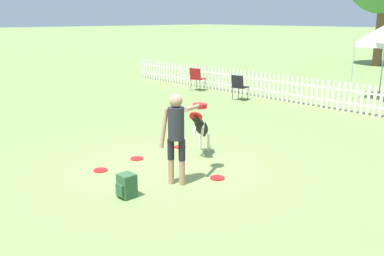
{
  "coord_description": "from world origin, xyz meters",
  "views": [
    {
      "loc": [
        5.99,
        -5.03,
        2.84
      ],
      "look_at": [
        0.15,
        0.43,
        0.76
      ],
      "focal_mm": 40.0,
      "sensor_mm": 36.0,
      "label": 1
    }
  ],
  "objects_px": {
    "frisbee_near_dog": "(137,159)",
    "handler_person": "(178,128)",
    "frisbee_midfield": "(217,178)",
    "folding_chair_blue_left": "(197,77)",
    "frisbee_near_handler": "(180,147)",
    "frisbee_far_scatter": "(100,170)",
    "leaping_dog": "(201,127)",
    "folding_chair_center": "(239,85)",
    "backpack_on_grass": "(127,186)"
  },
  "relations": [
    {
      "from": "frisbee_near_dog",
      "to": "handler_person",
      "type": "bearing_deg",
      "value": -8.55
    },
    {
      "from": "frisbee_midfield",
      "to": "folding_chair_blue_left",
      "type": "relative_size",
      "value": 0.29
    },
    {
      "from": "frisbee_near_handler",
      "to": "frisbee_far_scatter",
      "type": "distance_m",
      "value": 2.11
    },
    {
      "from": "leaping_dog",
      "to": "frisbee_midfield",
      "type": "relative_size",
      "value": 3.91
    },
    {
      "from": "frisbee_near_handler",
      "to": "frisbee_near_dog",
      "type": "bearing_deg",
      "value": -89.97
    },
    {
      "from": "frisbee_far_scatter",
      "to": "frisbee_near_handler",
      "type": "bearing_deg",
      "value": 92.45
    },
    {
      "from": "handler_person",
      "to": "leaping_dog",
      "type": "distance_m",
      "value": 1.68
    },
    {
      "from": "frisbee_near_dog",
      "to": "leaping_dog",
      "type": "bearing_deg",
      "value": 58.69
    },
    {
      "from": "handler_person",
      "to": "frisbee_near_handler",
      "type": "bearing_deg",
      "value": 106.28
    },
    {
      "from": "frisbee_midfield",
      "to": "frisbee_near_dog",
      "type": "bearing_deg",
      "value": -167.4
    },
    {
      "from": "frisbee_midfield",
      "to": "frisbee_near_handler",
      "type": "bearing_deg",
      "value": 157.91
    },
    {
      "from": "leaping_dog",
      "to": "frisbee_midfield",
      "type": "bearing_deg",
      "value": 117.0
    },
    {
      "from": "leaping_dog",
      "to": "frisbee_near_dog",
      "type": "bearing_deg",
      "value": 27.26
    },
    {
      "from": "handler_person",
      "to": "leaping_dog",
      "type": "relative_size",
      "value": 1.53
    },
    {
      "from": "handler_person",
      "to": "folding_chair_blue_left",
      "type": "xyz_separation_m",
      "value": [
        -6.84,
        6.99,
        -0.46
      ]
    },
    {
      "from": "frisbee_far_scatter",
      "to": "handler_person",
      "type": "bearing_deg",
      "value": 24.71
    },
    {
      "from": "frisbee_near_dog",
      "to": "folding_chair_center",
      "type": "relative_size",
      "value": 0.3
    },
    {
      "from": "frisbee_near_dog",
      "to": "frisbee_midfield",
      "type": "distance_m",
      "value": 1.94
    },
    {
      "from": "backpack_on_grass",
      "to": "folding_chair_blue_left",
      "type": "relative_size",
      "value": 0.44
    },
    {
      "from": "frisbee_near_dog",
      "to": "frisbee_far_scatter",
      "type": "relative_size",
      "value": 1.0
    },
    {
      "from": "handler_person",
      "to": "frisbee_near_handler",
      "type": "distance_m",
      "value": 2.34
    },
    {
      "from": "leaping_dog",
      "to": "backpack_on_grass",
      "type": "xyz_separation_m",
      "value": [
        0.76,
        -2.41,
        -0.43
      ]
    },
    {
      "from": "handler_person",
      "to": "backpack_on_grass",
      "type": "xyz_separation_m",
      "value": [
        -0.11,
        -1.02,
        -0.81
      ]
    },
    {
      "from": "handler_person",
      "to": "frisbee_far_scatter",
      "type": "relative_size",
      "value": 6.0
    },
    {
      "from": "frisbee_near_dog",
      "to": "frisbee_far_scatter",
      "type": "xyz_separation_m",
      "value": [
        0.09,
        -0.92,
        0.0
      ]
    },
    {
      "from": "frisbee_far_scatter",
      "to": "backpack_on_grass",
      "type": "distance_m",
      "value": 1.43
    },
    {
      "from": "handler_person",
      "to": "frisbee_near_dog",
      "type": "xyz_separation_m",
      "value": [
        -1.57,
        0.24,
        -0.99
      ]
    },
    {
      "from": "frisbee_near_dog",
      "to": "folding_chair_blue_left",
      "type": "distance_m",
      "value": 8.58
    },
    {
      "from": "frisbee_near_handler",
      "to": "folding_chair_blue_left",
      "type": "relative_size",
      "value": 0.29
    },
    {
      "from": "frisbee_midfield",
      "to": "backpack_on_grass",
      "type": "xyz_separation_m",
      "value": [
        -0.43,
        -1.68,
        0.18
      ]
    },
    {
      "from": "frisbee_near_dog",
      "to": "folding_chair_center",
      "type": "distance_m",
      "value": 7.03
    },
    {
      "from": "handler_person",
      "to": "folding_chair_blue_left",
      "type": "bearing_deg",
      "value": 103.0
    },
    {
      "from": "handler_person",
      "to": "frisbee_near_dog",
      "type": "height_order",
      "value": "handler_person"
    },
    {
      "from": "frisbee_near_dog",
      "to": "frisbee_midfield",
      "type": "bearing_deg",
      "value": 12.6
    },
    {
      "from": "frisbee_far_scatter",
      "to": "folding_chair_center",
      "type": "height_order",
      "value": "folding_chair_center"
    },
    {
      "from": "frisbee_near_handler",
      "to": "folding_chair_center",
      "type": "bearing_deg",
      "value": 118.12
    },
    {
      "from": "frisbee_near_dog",
      "to": "backpack_on_grass",
      "type": "distance_m",
      "value": 1.94
    },
    {
      "from": "frisbee_midfield",
      "to": "folding_chair_blue_left",
      "type": "distance_m",
      "value": 9.58
    },
    {
      "from": "backpack_on_grass",
      "to": "folding_chair_center",
      "type": "xyz_separation_m",
      "value": [
        -4.26,
        7.68,
        0.34
      ]
    },
    {
      "from": "folding_chair_blue_left",
      "to": "frisbee_far_scatter",
      "type": "bearing_deg",
      "value": 109.84
    },
    {
      "from": "handler_person",
      "to": "frisbee_near_dog",
      "type": "bearing_deg",
      "value": 140.03
    },
    {
      "from": "frisbee_near_dog",
      "to": "frisbee_far_scatter",
      "type": "height_order",
      "value": "same"
    },
    {
      "from": "leaping_dog",
      "to": "frisbee_near_handler",
      "type": "relative_size",
      "value": 3.91
    },
    {
      "from": "frisbee_midfield",
      "to": "backpack_on_grass",
      "type": "height_order",
      "value": "backpack_on_grass"
    },
    {
      "from": "frisbee_near_handler",
      "to": "frisbee_near_dog",
      "type": "height_order",
      "value": "same"
    },
    {
      "from": "backpack_on_grass",
      "to": "folding_chair_blue_left",
      "type": "distance_m",
      "value": 10.47
    },
    {
      "from": "frisbee_near_handler",
      "to": "folding_chair_center",
      "type": "distance_m",
      "value": 5.96
    },
    {
      "from": "frisbee_near_handler",
      "to": "folding_chair_center",
      "type": "xyz_separation_m",
      "value": [
        -2.8,
        5.24,
        0.53
      ]
    },
    {
      "from": "leaping_dog",
      "to": "folding_chair_center",
      "type": "height_order",
      "value": "leaping_dog"
    },
    {
      "from": "handler_person",
      "to": "folding_chair_center",
      "type": "xyz_separation_m",
      "value": [
        -4.37,
        6.66,
        -0.46
      ]
    }
  ]
}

